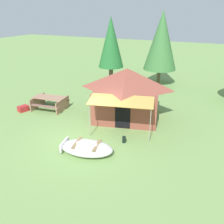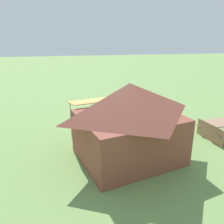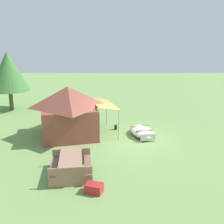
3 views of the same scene
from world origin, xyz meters
name	(u,v)px [view 2 (image 2 of 3)]	position (x,y,z in m)	size (l,w,h in m)	color
ground_plane	(128,124)	(0.00, 0.00, 0.00)	(80.00, 80.00, 0.00)	#729751
beached_rowboat	(110,114)	(0.72, -0.96, 0.25)	(2.41, 1.63, 0.47)	silver
canvas_cabin_tent	(129,121)	(0.84, 3.14, 1.44)	(4.24, 4.80, 2.77)	brown
fuel_can	(93,128)	(1.80, 0.50, 0.15)	(0.17, 0.17, 0.29)	black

